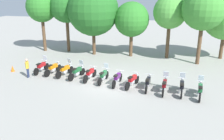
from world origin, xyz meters
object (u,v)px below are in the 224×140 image
at_px(motorcycle_8, 148,83).
at_px(tree_1, 66,7).
at_px(motorcycle_11, 200,90).
at_px(tree_5, 204,9).
at_px(motorcycle_9, 164,85).
at_px(tree_2, 93,10).
at_px(motorcycle_1, 53,68).
at_px(person_0, 27,67).
at_px(tree_0, 41,7).
at_px(motorcycle_2, 65,70).
at_px(motorcycle_5, 103,76).
at_px(motorcycle_3, 77,72).
at_px(motorcycle_0, 42,67).
at_px(motorcycle_4, 90,74).
at_px(motorcycle_10, 182,87).
at_px(motorcycle_6, 117,78).
at_px(tree_3, 132,20).
at_px(traffic_cone, 12,68).
at_px(motorcycle_7, 132,80).
at_px(tree_4, 170,12).

height_order(motorcycle_8, tree_1, tree_1).
xyz_separation_m(motorcycle_11, tree_5, (0.47, 7.84, 4.68)).
xyz_separation_m(motorcycle_9, tree_2, (-8.04, 8.57, 4.27)).
xyz_separation_m(motorcycle_1, tree_2, (1.34, 7.03, 4.28)).
height_order(motorcycle_11, person_0, person_0).
distance_m(motorcycle_11, tree_0, 19.28).
relative_size(motorcycle_2, tree_2, 0.29).
xyz_separation_m(motorcycle_2, motorcycle_11, (10.55, -1.58, 0.00)).
distance_m(motorcycle_5, motorcycle_8, 3.56).
bearing_deg(motorcycle_3, motorcycle_0, 95.86).
bearing_deg(motorcycle_4, motorcycle_3, 90.57).
xyz_separation_m(motorcycle_0, tree_5, (13.37, 5.95, 4.68)).
bearing_deg(motorcycle_10, tree_2, 48.68).
bearing_deg(motorcycle_0, motorcycle_2, -94.08).
bearing_deg(tree_0, motorcycle_6, -37.37).
bearing_deg(motorcycle_9, tree_3, 27.28).
bearing_deg(motorcycle_10, motorcycle_3, 83.70).
distance_m(motorcycle_6, traffic_cone, 9.67).
distance_m(motorcycle_1, motorcycle_8, 8.31).
xyz_separation_m(motorcycle_8, motorcycle_9, (1.17, -0.25, 0.01)).
relative_size(motorcycle_3, tree_2, 0.29).
xyz_separation_m(motorcycle_8, tree_0, (-12.99, 8.44, 4.48)).
xyz_separation_m(motorcycle_1, motorcycle_6, (5.86, -0.99, 0.00)).
bearing_deg(tree_1, traffic_cone, -103.00).
xyz_separation_m(motorcycle_0, motorcycle_3, (3.53, -0.51, 0.00)).
bearing_deg(motorcycle_8, motorcycle_7, 83.37).
height_order(motorcycle_0, tree_3, tree_3).
bearing_deg(tree_5, person_0, -151.77).
bearing_deg(motorcycle_9, tree_4, 4.14).
bearing_deg(motorcycle_7, motorcycle_11, -81.05).
bearing_deg(motorcycle_8, motorcycle_1, 83.15).
height_order(motorcycle_3, motorcycle_7, motorcycle_3).
bearing_deg(motorcycle_9, motorcycle_5, 83.11).
relative_size(motorcycle_1, tree_2, 0.29).
bearing_deg(tree_3, motorcycle_8, -72.06).
relative_size(motorcycle_7, tree_4, 0.33).
height_order(motorcycle_2, motorcycle_9, same).
bearing_deg(tree_2, tree_1, 170.76).
distance_m(motorcycle_8, motorcycle_11, 3.55).
height_order(motorcycle_9, motorcycle_10, same).
bearing_deg(motorcycle_4, motorcycle_1, 88.90).
height_order(person_0, tree_2, tree_2).
bearing_deg(tree_4, motorcycle_6, -111.61).
distance_m(tree_1, tree_4, 11.20).
distance_m(motorcycle_0, tree_4, 13.43).
relative_size(motorcycle_1, motorcycle_10, 0.99).
distance_m(motorcycle_1, motorcycle_9, 9.51).
height_order(motorcycle_3, motorcycle_5, same).
bearing_deg(tree_0, motorcycle_9, -31.53).
xyz_separation_m(person_0, tree_1, (-0.38, 8.88, 4.14)).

